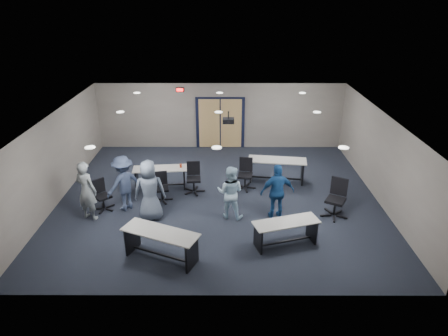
{
  "coord_description": "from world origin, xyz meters",
  "views": [
    {
      "loc": [
        0.2,
        -11.29,
        6.06
      ],
      "look_at": [
        0.17,
        -0.3,
        1.16
      ],
      "focal_mm": 32.0,
      "sensor_mm": 36.0,
      "label": 1
    }
  ],
  "objects_px": {
    "table_back_left": "(160,174)",
    "person_lightblue": "(230,192)",
    "chair_loose_left": "(103,195)",
    "person_plaid": "(150,190)",
    "table_back_right": "(277,166)",
    "chair_back_b": "(194,178)",
    "chair_back_c": "(245,174)",
    "chair_back_a": "(162,188)",
    "chair_loose_right": "(336,199)",
    "person_back": "(124,183)",
    "person_gray": "(87,191)",
    "table_front_right": "(286,229)",
    "person_navy": "(277,192)",
    "table_front_left": "(161,240)"
  },
  "relations": [
    {
      "from": "person_plaid",
      "to": "person_back",
      "type": "height_order",
      "value": "person_plaid"
    },
    {
      "from": "table_back_left",
      "to": "chair_loose_right",
      "type": "distance_m",
      "value": 5.65
    },
    {
      "from": "person_lightblue",
      "to": "chair_loose_right",
      "type": "bearing_deg",
      "value": -166.24
    },
    {
      "from": "table_front_left",
      "to": "chair_back_a",
      "type": "relative_size",
      "value": 2.15
    },
    {
      "from": "chair_back_a",
      "to": "person_navy",
      "type": "bearing_deg",
      "value": -27.1
    },
    {
      "from": "chair_loose_right",
      "to": "person_navy",
      "type": "relative_size",
      "value": 0.69
    },
    {
      "from": "person_gray",
      "to": "chair_back_a",
      "type": "bearing_deg",
      "value": -129.44
    },
    {
      "from": "table_front_right",
      "to": "chair_back_c",
      "type": "xyz_separation_m",
      "value": [
        -0.9,
        3.22,
        0.05
      ]
    },
    {
      "from": "table_back_right",
      "to": "chair_back_c",
      "type": "bearing_deg",
      "value": -144.49
    },
    {
      "from": "person_gray",
      "to": "person_plaid",
      "type": "bearing_deg",
      "value": -157.72
    },
    {
      "from": "chair_back_c",
      "to": "person_back",
      "type": "distance_m",
      "value": 3.92
    },
    {
      "from": "person_plaid",
      "to": "table_front_right",
      "type": "bearing_deg",
      "value": 151.96
    },
    {
      "from": "table_back_right",
      "to": "chair_back_b",
      "type": "distance_m",
      "value": 2.93
    },
    {
      "from": "table_back_left",
      "to": "person_navy",
      "type": "height_order",
      "value": "person_navy"
    },
    {
      "from": "table_front_left",
      "to": "person_navy",
      "type": "height_order",
      "value": "person_navy"
    },
    {
      "from": "person_back",
      "to": "person_lightblue",
      "type": "bearing_deg",
      "value": 127.65
    },
    {
      "from": "chair_back_a",
      "to": "chair_loose_right",
      "type": "height_order",
      "value": "chair_loose_right"
    },
    {
      "from": "table_front_right",
      "to": "chair_loose_left",
      "type": "distance_m",
      "value": 5.52
    },
    {
      "from": "person_gray",
      "to": "person_navy",
      "type": "xyz_separation_m",
      "value": [
        5.4,
        0.04,
        -0.05
      ]
    },
    {
      "from": "table_front_left",
      "to": "table_back_left",
      "type": "height_order",
      "value": "table_back_left"
    },
    {
      "from": "table_front_right",
      "to": "table_back_right",
      "type": "height_order",
      "value": "table_back_right"
    },
    {
      "from": "chair_loose_left",
      "to": "person_navy",
      "type": "bearing_deg",
      "value": -48.68
    },
    {
      "from": "person_navy",
      "to": "chair_loose_right",
      "type": "bearing_deg",
      "value": 173.49
    },
    {
      "from": "chair_back_c",
      "to": "person_plaid",
      "type": "height_order",
      "value": "person_plaid"
    },
    {
      "from": "person_plaid",
      "to": "chair_back_c",
      "type": "bearing_deg",
      "value": -154.1
    },
    {
      "from": "table_back_right",
      "to": "chair_loose_left",
      "type": "distance_m",
      "value": 5.79
    },
    {
      "from": "chair_back_b",
      "to": "chair_back_c",
      "type": "bearing_deg",
      "value": 5.37
    },
    {
      "from": "table_back_right",
      "to": "person_back",
      "type": "height_order",
      "value": "person_back"
    },
    {
      "from": "chair_back_c",
      "to": "table_back_left",
      "type": "bearing_deg",
      "value": -172.74
    },
    {
      "from": "chair_loose_left",
      "to": "chair_loose_right",
      "type": "distance_m",
      "value": 6.85
    },
    {
      "from": "table_front_right",
      "to": "person_lightblue",
      "type": "bearing_deg",
      "value": 118.28
    },
    {
      "from": "table_back_left",
      "to": "chair_loose_right",
      "type": "height_order",
      "value": "chair_loose_right"
    },
    {
      "from": "person_back",
      "to": "person_plaid",
      "type": "bearing_deg",
      "value": 103.27
    },
    {
      "from": "table_back_left",
      "to": "person_navy",
      "type": "relative_size",
      "value": 1.09
    },
    {
      "from": "chair_back_a",
      "to": "chair_loose_left",
      "type": "xyz_separation_m",
      "value": [
        -1.68,
        -0.54,
        0.01
      ]
    },
    {
      "from": "table_back_left",
      "to": "chair_loose_left",
      "type": "xyz_separation_m",
      "value": [
        -1.5,
        -1.46,
        -0.02
      ]
    },
    {
      "from": "chair_back_c",
      "to": "chair_loose_left",
      "type": "xyz_separation_m",
      "value": [
        -4.31,
        -1.41,
        -0.05
      ]
    },
    {
      "from": "chair_back_a",
      "to": "person_back",
      "type": "distance_m",
      "value": 1.2
    },
    {
      "from": "chair_back_a",
      "to": "chair_back_c",
      "type": "bearing_deg",
      "value": 7.11
    },
    {
      "from": "table_back_left",
      "to": "chair_loose_left",
      "type": "bearing_deg",
      "value": -141.32
    },
    {
      "from": "chair_back_b",
      "to": "person_back",
      "type": "height_order",
      "value": "person_back"
    },
    {
      "from": "table_back_left",
      "to": "person_lightblue",
      "type": "distance_m",
      "value": 2.97
    },
    {
      "from": "chair_loose_left",
      "to": "person_gray",
      "type": "distance_m",
      "value": 0.69
    },
    {
      "from": "person_navy",
      "to": "table_back_right",
      "type": "bearing_deg",
      "value": -105.37
    },
    {
      "from": "chair_back_a",
      "to": "chair_loose_right",
      "type": "relative_size",
      "value": 0.81
    },
    {
      "from": "chair_loose_left",
      "to": "person_plaid",
      "type": "bearing_deg",
      "value": -61.91
    },
    {
      "from": "table_front_right",
      "to": "person_lightblue",
      "type": "relative_size",
      "value": 1.13
    },
    {
      "from": "person_navy",
      "to": "person_gray",
      "type": "bearing_deg",
      "value": -8.1
    },
    {
      "from": "chair_back_a",
      "to": "person_lightblue",
      "type": "distance_m",
      "value": 2.34
    },
    {
      "from": "person_lightblue",
      "to": "table_back_left",
      "type": "bearing_deg",
      "value": -25.65
    }
  ]
}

